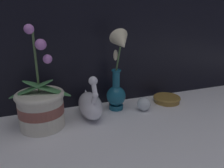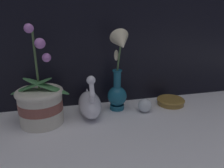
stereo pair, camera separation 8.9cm
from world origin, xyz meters
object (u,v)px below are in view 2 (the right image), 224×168
(glass_sphere, at_px, (145,105))
(amber_dish, at_px, (171,101))
(orchid_potted_plant, at_px, (41,103))
(swan_figurine, at_px, (90,103))
(blue_vase, at_px, (118,79))

(glass_sphere, distance_m, amber_dish, 0.15)
(orchid_potted_plant, height_order, swan_figurine, orchid_potted_plant)
(glass_sphere, bearing_deg, blue_vase, 160.58)
(swan_figurine, xyz_separation_m, glass_sphere, (0.23, -0.02, -0.02))
(orchid_potted_plant, relative_size, glass_sphere, 6.34)
(glass_sphere, height_order, amber_dish, glass_sphere)
(amber_dish, bearing_deg, glass_sphere, -162.65)
(orchid_potted_plant, relative_size, blue_vase, 1.07)
(orchid_potted_plant, height_order, glass_sphere, orchid_potted_plant)
(orchid_potted_plant, distance_m, blue_vase, 0.32)
(swan_figurine, bearing_deg, glass_sphere, -5.55)
(blue_vase, bearing_deg, orchid_potted_plant, -173.90)
(amber_dish, bearing_deg, orchid_potted_plant, -175.86)
(orchid_potted_plant, xyz_separation_m, amber_dish, (0.57, 0.04, -0.07))
(orchid_potted_plant, xyz_separation_m, glass_sphere, (0.42, -0.00, -0.05))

